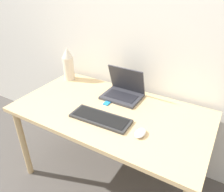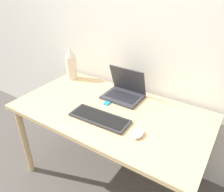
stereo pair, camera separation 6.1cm
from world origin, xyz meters
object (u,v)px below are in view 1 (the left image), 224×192
at_px(vase, 68,64).
at_px(laptop, 124,91).
at_px(keyboard, 100,118).
at_px(mouse, 140,133).
at_px(mp3_player, 107,103).

bearing_deg(vase, laptop, -3.31).
xyz_separation_m(keyboard, mouse, (0.30, -0.01, 0.01)).
bearing_deg(mouse, laptop, 130.04).
bearing_deg(keyboard, mp3_player, 109.55).
height_order(laptop, mouse, laptop).
distance_m(keyboard, vase, 0.73).
xyz_separation_m(mouse, mp3_player, (-0.37, 0.21, -0.01)).
distance_m(keyboard, mp3_player, 0.20).
bearing_deg(vase, mouse, -24.35).
relative_size(keyboard, mp3_player, 8.48).
height_order(laptop, mp3_player, laptop).
distance_m(mouse, vase, 1.00).
distance_m(laptop, vase, 0.60).
bearing_deg(mouse, mp3_player, 151.13).
bearing_deg(keyboard, vase, 146.59).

